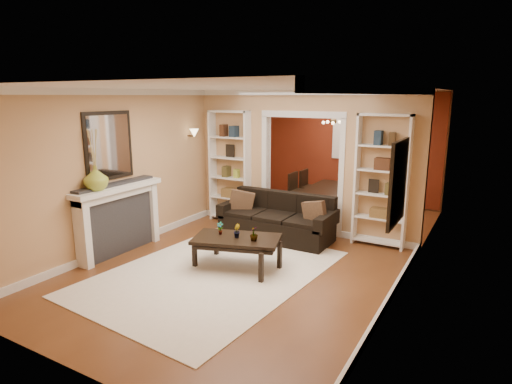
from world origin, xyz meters
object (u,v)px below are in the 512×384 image
Objects in this scene: bookshelf_left at (230,167)px; bookshelf_right at (382,181)px; dining_table at (330,200)px; sofa at (277,217)px; coffee_table at (237,253)px; fireplace at (120,220)px.

bookshelf_left and bookshelf_right have the same top height.
bookshelf_left is 2.46m from dining_table.
sofa is 2.26m from dining_table.
dining_table is (0.11, 3.78, 0.04)m from coffee_table.
bookshelf_left is at bearing 157.19° from sofa.
sofa is 0.92× the size of bookshelf_left.
dining_table reaches higher than coffee_table.
bookshelf_right is at bearing 34.80° from fireplace.
bookshelf_left is 2.65m from fireplace.
fireplace is at bearing 173.79° from coffee_table.
sofa is at bearing -22.81° from bookshelf_left.
bookshelf_left is at bearing 107.17° from coffee_table.
fireplace is (-2.02, -0.42, 0.33)m from coffee_table.
fireplace is at bearing 153.04° from dining_table.
bookshelf_right is at bearing 18.62° from sofa.
coffee_table is at bearing -54.98° from bookshelf_left.
bookshelf_left reaches higher than coffee_table.
sofa is 1.96m from bookshelf_right.
fireplace is at bearing -134.54° from sofa.
bookshelf_left is (-1.48, 2.11, 0.90)m from coffee_table.
fireplace is (-0.54, -2.53, -0.57)m from bookshelf_left.
fireplace reaches higher than sofa.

